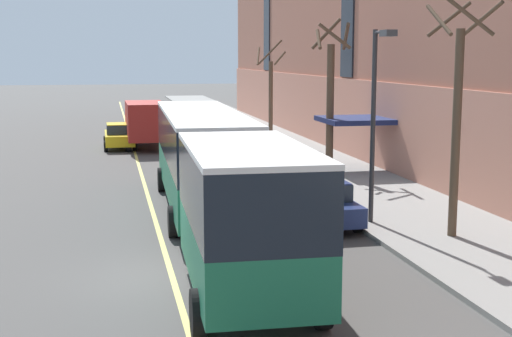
{
  "coord_description": "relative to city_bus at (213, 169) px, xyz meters",
  "views": [
    {
      "loc": [
        -1.34,
        -17.98,
        5.64
      ],
      "look_at": [
        3.63,
        5.87,
        1.8
      ],
      "focal_mm": 50.0,
      "sensor_mm": 36.0,
      "label": 1
    }
  ],
  "objects": [
    {
      "name": "parked_car_black_1",
      "position": [
        3.65,
        29.38,
        -1.35
      ],
      "size": [
        2.08,
        4.5,
        1.56
      ],
      "color": "black",
      "rests_on": "ground"
    },
    {
      "name": "parked_car_silver_3",
      "position": [
        3.57,
        22.17,
        -1.35
      ],
      "size": [
        2.04,
        4.52,
        1.56
      ],
      "color": "#B7B7BC",
      "rests_on": "ground"
    },
    {
      "name": "parked_car_red_4",
      "position": [
        3.64,
        11.39,
        -1.35
      ],
      "size": [
        2.05,
        4.59,
        1.56
      ],
      "color": "#B21E19",
      "rests_on": "ground"
    },
    {
      "name": "lane_centerline",
      "position": [
        -1.7,
        -1.03,
        -2.13
      ],
      "size": [
        0.16,
        140.0,
        0.01
      ],
      "primitive_type": "cube",
      "color": "#E0D66B",
      "rests_on": "ground"
    },
    {
      "name": "street_tree_far_uptown",
      "position": [
        7.13,
        10.32,
        1.69
      ],
      "size": [
        1.76,
        1.69,
        7.3
      ],
      "color": "brown",
      "rests_on": "sidewalk"
    },
    {
      "name": "city_bus",
      "position": [
        0.0,
        0.0,
        0.0
      ],
      "size": [
        3.38,
        19.45,
        3.68
      ],
      "color": "#1E704C",
      "rests_on": "ground"
    },
    {
      "name": "taxi_cab",
      "position": [
        -2.55,
        22.58,
        -1.35
      ],
      "size": [
        1.95,
        4.5,
        1.56
      ],
      "color": "yellow",
      "rests_on": "ground"
    },
    {
      "name": "box_truck",
      "position": [
        -1.01,
        22.2,
        -0.47
      ],
      "size": [
        2.4,
        6.7,
        2.9
      ],
      "color": "maroon",
      "rests_on": "ground"
    },
    {
      "name": "parked_car_navy_0",
      "position": [
        3.68,
        0.67,
        -1.35
      ],
      "size": [
        2.06,
        4.59,
        1.56
      ],
      "color": "navy",
      "rests_on": "ground"
    },
    {
      "name": "sidewalk",
      "position": [
        7.43,
        -1.03,
        -2.06
      ],
      "size": [
        5.38,
        160.0,
        0.15
      ],
      "primitive_type": "cube",
      "color": "gray",
      "rests_on": "ground"
    },
    {
      "name": "ground_plane",
      "position": [
        -1.86,
        -4.03,
        -2.13
      ],
      "size": [
        260.0,
        260.0,
        0.0
      ],
      "primitive_type": "plane",
      "color": "#4C4947"
    },
    {
      "name": "street_tree_far_downtown",
      "position": [
        7.12,
        22.95,
        1.14
      ],
      "size": [
        1.98,
        1.64,
        6.57
      ],
      "color": "brown",
      "rests_on": "sidewalk"
    },
    {
      "name": "street_tree_mid_block",
      "position": [
        7.13,
        -2.21,
        1.81
      ],
      "size": [
        1.89,
        1.89,
        7.17
      ],
      "color": "brown",
      "rests_on": "sidewalk"
    },
    {
      "name": "street_lamp",
      "position": [
        5.34,
        -0.17,
        1.95
      ],
      "size": [
        0.36,
        1.48,
        6.35
      ],
      "color": "#2D2D30",
      "rests_on": "sidewalk"
    }
  ]
}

